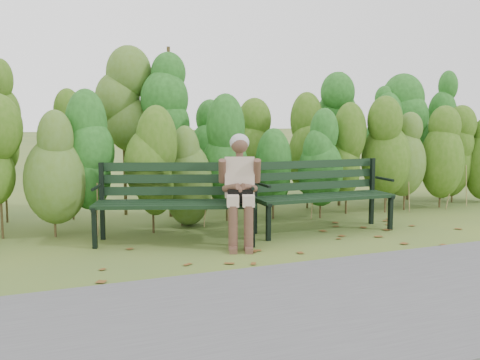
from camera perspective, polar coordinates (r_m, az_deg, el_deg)
name	(u,v)px	position (r m, az deg, el deg)	size (l,w,h in m)	color
ground	(251,245)	(6.79, 1.13, -6.63)	(80.00, 80.00, 0.00)	#415A29
footpath	(355,302)	(4.93, 11.63, -12.03)	(60.00, 2.50, 0.01)	#474749
hedge_band	(201,134)	(8.35, -3.97, 4.64)	(11.04, 1.67, 2.42)	#47381E
leaf_litter	(232,246)	(6.74, -0.81, -6.70)	(5.64, 1.92, 0.01)	brown
bench_left	(176,196)	(6.92, -6.54, -1.59)	(2.04, 1.26, 0.97)	black
bench_right	(320,190)	(7.60, 8.17, -0.97)	(1.90, 0.67, 0.94)	black
seated_woman	(240,182)	(6.69, -0.02, -0.20)	(0.58, 0.80, 1.33)	tan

